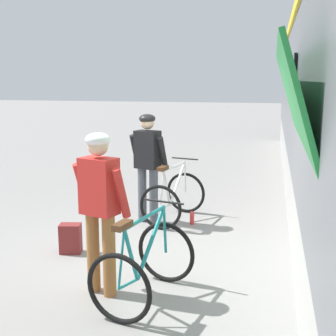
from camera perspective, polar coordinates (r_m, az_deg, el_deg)
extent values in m
plane|color=gray|center=(6.08, -1.40, -11.06)|extent=(80.00, 80.00, 0.00)
cube|color=#238C3D|center=(4.78, 16.35, 4.71)|extent=(0.54, 3.63, 1.64)
cube|color=black|center=(7.06, 15.46, 10.36)|extent=(0.04, 1.10, 0.80)
cylinder|color=#4C515B|center=(7.39, -3.26, -3.35)|extent=(0.14, 0.14, 0.90)
cylinder|color=#4C515B|center=(7.28, -1.81, -3.57)|extent=(0.14, 0.14, 0.90)
cube|color=black|center=(7.18, -2.60, 2.34)|extent=(0.43, 0.34, 0.60)
cylinder|color=black|center=(7.36, -4.13, 2.15)|extent=(0.16, 0.27, 0.56)
cylinder|color=black|center=(7.09, -0.65, 1.82)|extent=(0.16, 0.27, 0.56)
sphere|color=beige|center=(7.13, -2.63, 5.75)|extent=(0.22, 0.22, 0.22)
ellipsoid|color=black|center=(7.12, -2.63, 6.24)|extent=(0.32, 0.34, 0.14)
cylinder|color=#935B2D|center=(5.07, -9.41, -10.39)|extent=(0.14, 0.14, 0.90)
cylinder|color=#935B2D|center=(4.94, -7.43, -10.93)|extent=(0.14, 0.14, 0.90)
cube|color=red|center=(4.78, -8.69, -2.28)|extent=(0.44, 0.35, 0.60)
cylinder|color=red|center=(4.98, -10.68, -2.37)|extent=(0.17, 0.27, 0.56)
cylinder|color=red|center=(4.66, -5.89, -3.18)|extent=(0.17, 0.27, 0.56)
sphere|color=beige|center=(4.70, -8.84, 2.83)|extent=(0.22, 0.22, 0.22)
ellipsoid|color=white|center=(4.69, -8.86, 3.56)|extent=(0.33, 0.34, 0.14)
torus|color=black|center=(7.89, 2.24, -3.12)|extent=(0.71, 0.19, 0.71)
torus|color=black|center=(6.99, -0.96, -5.00)|extent=(0.71, 0.19, 0.71)
cylinder|color=white|center=(7.51, 1.22, -1.90)|extent=(0.17, 0.64, 0.63)
cylinder|color=white|center=(7.34, 0.86, 0.21)|extent=(0.21, 0.84, 0.04)
cylinder|color=white|center=(7.13, -0.14, -2.60)|extent=(0.09, 0.28, 0.62)
cylinder|color=white|center=(7.15, -0.34, -4.84)|extent=(0.10, 0.36, 0.08)
cylinder|color=white|center=(6.97, -0.76, -2.70)|extent=(0.05, 0.15, 0.56)
cylinder|color=white|center=(7.80, 2.18, -1.21)|extent=(0.05, 0.09, 0.55)
cylinder|color=black|center=(7.72, 2.13, 1.19)|extent=(0.48, 0.12, 0.02)
cube|color=#4C2D19|center=(6.93, -0.66, -0.04)|extent=(0.15, 0.26, 0.06)
torus|color=black|center=(5.25, -0.28, -10.57)|extent=(0.70, 0.20, 0.71)
torus|color=black|center=(4.44, -6.24, -14.90)|extent=(0.70, 0.20, 0.71)
cylinder|color=#197A7F|center=(4.87, -2.14, -9.24)|extent=(0.18, 0.64, 0.63)
cylinder|color=#197A7F|center=(4.67, -2.84, -6.23)|extent=(0.22, 0.84, 0.04)
cylinder|color=#197A7F|center=(4.52, -4.69, -10.91)|extent=(0.10, 0.28, 0.62)
cylinder|color=#197A7F|center=(4.59, -5.02, -14.35)|extent=(0.11, 0.36, 0.08)
cylinder|color=#197A7F|center=(4.37, -5.89, -11.36)|extent=(0.05, 0.15, 0.56)
cylinder|color=#197A7F|center=(5.14, -0.40, -7.81)|extent=(0.05, 0.09, 0.55)
cylinder|color=black|center=(5.02, -0.53, -4.27)|extent=(0.47, 0.13, 0.02)
cube|color=#4C2D19|center=(4.28, -5.77, -7.20)|extent=(0.15, 0.26, 0.06)
cube|color=maroon|center=(6.27, -12.19, -8.68)|extent=(0.31, 0.23, 0.40)
cylinder|color=red|center=(7.32, 3.05, -6.32)|extent=(0.07, 0.07, 0.20)
cylinder|color=silver|center=(6.57, -12.63, -8.64)|extent=(0.08, 0.08, 0.21)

